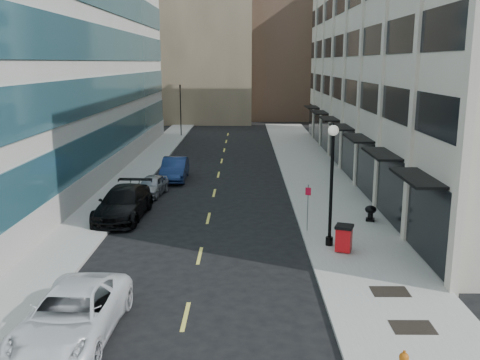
{
  "coord_description": "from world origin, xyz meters",
  "views": [
    {
      "loc": [
        2.05,
        -15.16,
        8.69
      ],
      "look_at": [
        1.83,
        11.15,
        2.87
      ],
      "focal_mm": 40.0,
      "sensor_mm": 36.0,
      "label": 1
    }
  ],
  "objects_px": {
    "car_black_pickup": "(123,203)",
    "lamppost": "(332,174)",
    "car_silver_sedan": "(152,186)",
    "urn_planter": "(371,212)",
    "sign_post": "(308,201)",
    "car_blue_sedan": "(175,169)",
    "trash_bin": "(344,237)",
    "traffic_signal": "(180,88)",
    "car_white_van": "(72,315)"
  },
  "relations": [
    {
      "from": "trash_bin",
      "to": "sign_post",
      "type": "height_order",
      "value": "sign_post"
    },
    {
      "from": "car_white_van",
      "to": "urn_planter",
      "type": "relative_size",
      "value": 6.8
    },
    {
      "from": "car_silver_sedan",
      "to": "sign_post",
      "type": "height_order",
      "value": "sign_post"
    },
    {
      "from": "car_black_pickup",
      "to": "sign_post",
      "type": "xyz_separation_m",
      "value": [
        10.1,
        -2.72,
        0.85
      ]
    },
    {
      "from": "urn_planter",
      "to": "traffic_signal",
      "type": "bearing_deg",
      "value": 112.51
    },
    {
      "from": "car_black_pickup",
      "to": "car_blue_sedan",
      "type": "height_order",
      "value": "car_black_pickup"
    },
    {
      "from": "car_black_pickup",
      "to": "sign_post",
      "type": "distance_m",
      "value": 10.49
    },
    {
      "from": "lamppost",
      "to": "car_white_van",
      "type": "bearing_deg",
      "value": -137.85
    },
    {
      "from": "traffic_signal",
      "to": "car_silver_sedan",
      "type": "height_order",
      "value": "traffic_signal"
    },
    {
      "from": "car_white_van",
      "to": "car_silver_sedan",
      "type": "distance_m",
      "value": 18.88
    },
    {
      "from": "car_black_pickup",
      "to": "lamppost",
      "type": "relative_size",
      "value": 1.03
    },
    {
      "from": "trash_bin",
      "to": "lamppost",
      "type": "xyz_separation_m",
      "value": [
        -0.52,
        0.86,
        2.77
      ]
    },
    {
      "from": "car_silver_sedan",
      "to": "trash_bin",
      "type": "xyz_separation_m",
      "value": [
        10.74,
        -11.1,
        0.16
      ]
    },
    {
      "from": "car_silver_sedan",
      "to": "trash_bin",
      "type": "bearing_deg",
      "value": -38.68
    },
    {
      "from": "car_silver_sedan",
      "to": "car_blue_sedan",
      "type": "bearing_deg",
      "value": 86.51
    },
    {
      "from": "car_white_van",
      "to": "trash_bin",
      "type": "xyz_separation_m",
      "value": [
        10.06,
        7.77,
        0.01
      ]
    },
    {
      "from": "lamppost",
      "to": "sign_post",
      "type": "xyz_separation_m",
      "value": [
        -0.8,
        2.2,
        -1.87
      ]
    },
    {
      "from": "traffic_signal",
      "to": "car_black_pickup",
      "type": "height_order",
      "value": "traffic_signal"
    },
    {
      "from": "car_black_pickup",
      "to": "urn_planter",
      "type": "relative_size",
      "value": 6.98
    },
    {
      "from": "car_blue_sedan",
      "to": "trash_bin",
      "type": "relative_size",
      "value": 4.02
    },
    {
      "from": "trash_bin",
      "to": "sign_post",
      "type": "relative_size",
      "value": 0.51
    },
    {
      "from": "traffic_signal",
      "to": "car_black_pickup",
      "type": "relative_size",
      "value": 1.16
    },
    {
      "from": "car_silver_sedan",
      "to": "lamppost",
      "type": "distance_m",
      "value": 14.75
    },
    {
      "from": "traffic_signal",
      "to": "sign_post",
      "type": "xyz_separation_m",
      "value": [
        10.8,
        -36.72,
        -3.99
      ]
    },
    {
      "from": "traffic_signal",
      "to": "urn_planter",
      "type": "xyz_separation_m",
      "value": [
        14.47,
        -34.91,
        -5.04
      ]
    },
    {
      "from": "car_silver_sedan",
      "to": "lamppost",
      "type": "relative_size",
      "value": 0.66
    },
    {
      "from": "traffic_signal",
      "to": "sign_post",
      "type": "distance_m",
      "value": 38.48
    },
    {
      "from": "car_black_pickup",
      "to": "car_silver_sedan",
      "type": "bearing_deg",
      "value": 85.26
    },
    {
      "from": "car_blue_sedan",
      "to": "sign_post",
      "type": "relative_size",
      "value": 2.06
    },
    {
      "from": "car_black_pickup",
      "to": "lamppost",
      "type": "height_order",
      "value": "lamppost"
    },
    {
      "from": "lamppost",
      "to": "trash_bin",
      "type": "bearing_deg",
      "value": -58.9
    },
    {
      "from": "traffic_signal",
      "to": "car_black_pickup",
      "type": "xyz_separation_m",
      "value": [
        0.7,
        -34.0,
        -4.84
      ]
    },
    {
      "from": "urn_planter",
      "to": "car_white_van",
      "type": "bearing_deg",
      "value": -134.47
    },
    {
      "from": "car_black_pickup",
      "to": "sign_post",
      "type": "bearing_deg",
      "value": -12.48
    },
    {
      "from": "lamppost",
      "to": "car_silver_sedan",
      "type": "bearing_deg",
      "value": 134.95
    },
    {
      "from": "trash_bin",
      "to": "urn_planter",
      "type": "distance_m",
      "value": 5.41
    },
    {
      "from": "lamppost",
      "to": "urn_planter",
      "type": "height_order",
      "value": "lamppost"
    },
    {
      "from": "car_black_pickup",
      "to": "trash_bin",
      "type": "xyz_separation_m",
      "value": [
        11.42,
        -5.78,
        -0.05
      ]
    },
    {
      "from": "sign_post",
      "to": "car_black_pickup",
      "type": "bearing_deg",
      "value": -172.03
    },
    {
      "from": "traffic_signal",
      "to": "car_blue_sedan",
      "type": "distance_m",
      "value": 24.46
    },
    {
      "from": "car_white_van",
      "to": "trash_bin",
      "type": "height_order",
      "value": "car_white_van"
    },
    {
      "from": "car_blue_sedan",
      "to": "sign_post",
      "type": "distance_m",
      "value": 15.44
    },
    {
      "from": "car_silver_sedan",
      "to": "traffic_signal",
      "type": "bearing_deg",
      "value": 100.02
    },
    {
      "from": "car_white_van",
      "to": "trash_bin",
      "type": "relative_size",
      "value": 4.67
    },
    {
      "from": "car_black_pickup",
      "to": "car_blue_sedan",
      "type": "distance_m",
      "value": 10.27
    },
    {
      "from": "car_blue_sedan",
      "to": "trash_bin",
      "type": "height_order",
      "value": "car_blue_sedan"
    },
    {
      "from": "car_blue_sedan",
      "to": "trash_bin",
      "type": "bearing_deg",
      "value": -59.28
    },
    {
      "from": "traffic_signal",
      "to": "car_silver_sedan",
      "type": "relative_size",
      "value": 1.79
    },
    {
      "from": "car_blue_sedan",
      "to": "lamppost",
      "type": "distance_m",
      "value": 17.92
    },
    {
      "from": "car_blue_sedan",
      "to": "lamppost",
      "type": "bearing_deg",
      "value": -59.25
    }
  ]
}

